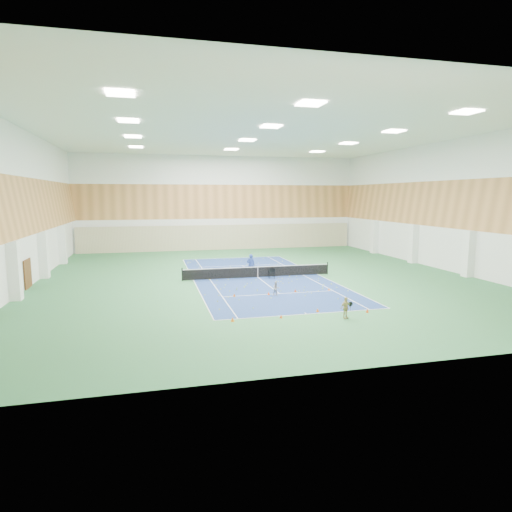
% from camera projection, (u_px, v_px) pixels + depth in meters
% --- Properties ---
extents(ground, '(40.00, 40.00, 0.00)m').
position_uv_depth(ground, '(258.00, 277.00, 36.62)').
color(ground, '#2E6C3E').
rests_on(ground, ground).
extents(room_shell, '(36.00, 40.00, 12.00)m').
position_uv_depth(room_shell, '(258.00, 207.00, 35.79)').
color(room_shell, white).
rests_on(room_shell, ground).
extents(wood_cladding, '(36.00, 40.00, 8.00)m').
position_uv_depth(wood_cladding, '(258.00, 183.00, 35.51)').
color(wood_cladding, '#C58349').
rests_on(wood_cladding, room_shell).
extents(ceiling_light_grid, '(21.40, 25.40, 0.06)m').
position_uv_depth(ceiling_light_grid, '(258.00, 134.00, 34.96)').
color(ceiling_light_grid, white).
rests_on(ceiling_light_grid, room_shell).
extents(court_surface, '(10.97, 23.77, 0.01)m').
position_uv_depth(court_surface, '(258.00, 277.00, 36.62)').
color(court_surface, navy).
rests_on(court_surface, ground).
extents(tennis_balls_scatter, '(10.57, 22.77, 0.07)m').
position_uv_depth(tennis_balls_scatter, '(258.00, 277.00, 36.62)').
color(tennis_balls_scatter, '#D6EF28').
rests_on(tennis_balls_scatter, ground).
extents(tennis_net, '(12.80, 0.10, 1.10)m').
position_uv_depth(tennis_net, '(258.00, 271.00, 36.54)').
color(tennis_net, black).
rests_on(tennis_net, ground).
extents(back_curtain, '(35.40, 0.16, 3.20)m').
position_uv_depth(back_curtain, '(221.00, 237.00, 55.40)').
color(back_curtain, '#C6B793').
rests_on(back_curtain, ground).
extents(door_left_b, '(0.08, 1.80, 2.20)m').
position_uv_depth(door_left_b, '(28.00, 274.00, 32.25)').
color(door_left_b, '#593319').
rests_on(door_left_b, ground).
extents(coach, '(0.81, 0.65, 1.93)m').
position_uv_depth(coach, '(251.00, 265.00, 37.16)').
color(coach, navy).
rests_on(coach, ground).
extents(child_court, '(0.49, 0.39, 1.00)m').
position_uv_depth(child_court, '(276.00, 289.00, 29.82)').
color(child_court, '#9A9BA3').
rests_on(child_court, ground).
extents(child_apron, '(0.79, 0.53, 1.25)m').
position_uv_depth(child_apron, '(346.00, 308.00, 24.24)').
color(child_apron, tan).
rests_on(child_apron, ground).
extents(ball_cart, '(0.61, 0.61, 0.91)m').
position_uv_depth(ball_cart, '(272.00, 273.00, 36.02)').
color(ball_cart, black).
rests_on(ball_cart, ground).
extents(cone_svc_a, '(0.20, 0.20, 0.22)m').
position_uv_depth(cone_svc_a, '(234.00, 295.00, 29.59)').
color(cone_svc_a, orange).
rests_on(cone_svc_a, ground).
extents(cone_svc_b, '(0.20, 0.20, 0.22)m').
position_uv_depth(cone_svc_b, '(269.00, 293.00, 30.12)').
color(cone_svc_b, '#FF4D0D').
rests_on(cone_svc_b, ground).
extents(cone_svc_c, '(0.19, 0.19, 0.20)m').
position_uv_depth(cone_svc_c, '(295.00, 291.00, 31.05)').
color(cone_svc_c, '#D93F0B').
rests_on(cone_svc_c, ground).
extents(cone_svc_d, '(0.19, 0.19, 0.21)m').
position_uv_depth(cone_svc_d, '(329.00, 289.00, 31.53)').
color(cone_svc_d, '#F4500C').
rests_on(cone_svc_d, ground).
extents(cone_base_a, '(0.23, 0.23, 0.25)m').
position_uv_depth(cone_base_a, '(233.00, 319.00, 23.73)').
color(cone_base_a, orange).
rests_on(cone_base_a, ground).
extents(cone_base_b, '(0.18, 0.18, 0.20)m').
position_uv_depth(cone_base_b, '(281.00, 316.00, 24.40)').
color(cone_base_b, '#FF4D0D').
rests_on(cone_base_b, ground).
extents(cone_base_c, '(0.20, 0.20, 0.22)m').
position_uv_depth(cone_base_c, '(318.00, 310.00, 25.69)').
color(cone_base_c, orange).
rests_on(cone_base_c, ground).
extents(cone_base_d, '(0.20, 0.20, 0.22)m').
position_uv_depth(cone_base_d, '(367.00, 311.00, 25.57)').
color(cone_base_d, '#D53F0B').
rests_on(cone_base_d, ground).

